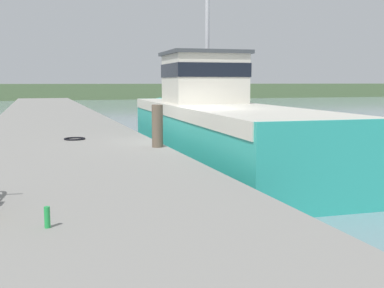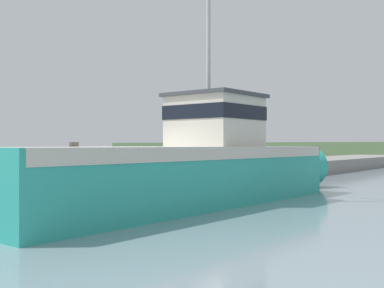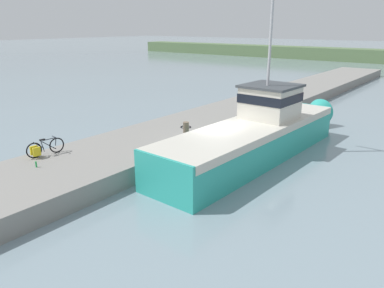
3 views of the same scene
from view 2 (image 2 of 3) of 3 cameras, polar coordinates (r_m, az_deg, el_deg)
The scene contains 5 objects.
ground_plane at distance 14.47m, azimuth -8.63°, elevation -7.50°, with size 320.00×320.00×0.00m, color gray.
dock_pier at distance 17.01m, azimuth -16.77°, elevation -4.93°, with size 4.96×80.00×0.86m, color gray.
fishing_boat_main at distance 15.15m, azimuth 0.74°, elevation -2.45°, with size 3.53×15.23×10.61m.
mooring_post at distance 14.80m, azimuth -13.82°, elevation -1.88°, with size 0.28×0.28×1.08m, color brown.
hose_coil at distance 17.78m, azimuth -11.86°, elevation -3.26°, with size 0.61×0.61×0.05m, color black.
Camera 2 is at (10.22, -10.07, 1.86)m, focal length 45.00 mm.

